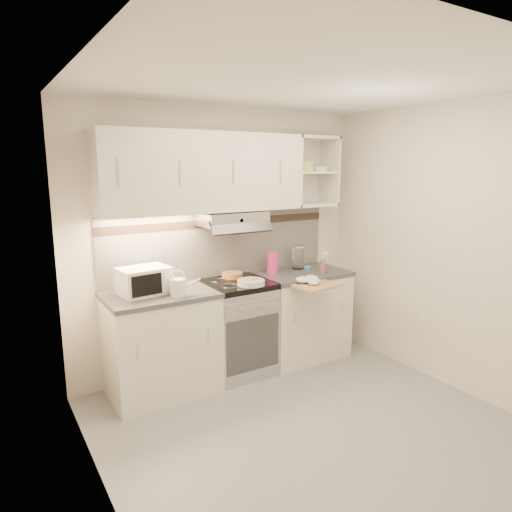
{
  "coord_description": "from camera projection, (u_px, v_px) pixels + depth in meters",
  "views": [
    {
      "loc": [
        -2.02,
        -2.49,
        1.95
      ],
      "look_at": [
        0.12,
        0.95,
        1.15
      ],
      "focal_mm": 32.0,
      "sensor_mm": 36.0,
      "label": 1
    }
  ],
  "objects": [
    {
      "name": "ground",
      "position": [
        308.0,
        425.0,
        3.5
      ],
      "size": [
        3.0,
        3.0,
        0.0
      ],
      "primitive_type": "plane",
      "color": "#97979A",
      "rests_on": "ground"
    },
    {
      "name": "room_shell",
      "position": [
        283.0,
        210.0,
        3.49
      ],
      "size": [
        3.04,
        2.84,
        2.52
      ],
      "color": "beige",
      "rests_on": "ground"
    },
    {
      "name": "base_cabinet_left",
      "position": [
        162.0,
        345.0,
        3.95
      ],
      "size": [
        0.9,
        0.6,
        0.86
      ],
      "primitive_type": "cube",
      "color": "silver",
      "rests_on": "ground"
    },
    {
      "name": "worktop_left",
      "position": [
        160.0,
        295.0,
        3.86
      ],
      "size": [
        0.92,
        0.62,
        0.04
      ],
      "primitive_type": "cube",
      "color": "#47474C",
      "rests_on": "base_cabinet_left"
    },
    {
      "name": "base_cabinet_right",
      "position": [
        300.0,
        316.0,
        4.72
      ],
      "size": [
        0.9,
        0.6,
        0.86
      ],
      "primitive_type": "cube",
      "color": "silver",
      "rests_on": "ground"
    },
    {
      "name": "worktop_right",
      "position": [
        301.0,
        274.0,
        4.64
      ],
      "size": [
        0.92,
        0.62,
        0.04
      ],
      "primitive_type": "cube",
      "color": "#47474C",
      "rests_on": "base_cabinet_right"
    },
    {
      "name": "electric_range",
      "position": [
        237.0,
        327.0,
        4.33
      ],
      "size": [
        0.6,
        0.6,
        0.9
      ],
      "color": "#B7B7BC",
      "rests_on": "ground"
    },
    {
      "name": "microwave",
      "position": [
        144.0,
        281.0,
        3.81
      ],
      "size": [
        0.43,
        0.34,
        0.23
      ],
      "rotation": [
        0.0,
        0.0,
        0.11
      ],
      "color": "white",
      "rests_on": "worktop_left"
    },
    {
      "name": "watering_can",
      "position": [
        179.0,
        287.0,
        3.75
      ],
      "size": [
        0.26,
        0.13,
        0.22
      ],
      "rotation": [
        0.0,
        0.0,
        -0.23
      ],
      "color": "silver",
      "rests_on": "worktop_left"
    },
    {
      "name": "plate_stack",
      "position": [
        251.0,
        282.0,
        4.11
      ],
      "size": [
        0.25,
        0.25,
        0.05
      ],
      "rotation": [
        0.0,
        0.0,
        -0.36
      ],
      "color": "silver",
      "rests_on": "electric_range"
    },
    {
      "name": "bread_loaf",
      "position": [
        232.0,
        275.0,
        4.39
      ],
      "size": [
        0.2,
        0.2,
        0.05
      ],
      "primitive_type": "cylinder",
      "color": "olive",
      "rests_on": "electric_range"
    },
    {
      "name": "pink_pitcher",
      "position": [
        273.0,
        262.0,
        4.55
      ],
      "size": [
        0.12,
        0.11,
        0.22
      ],
      "rotation": [
        0.0,
        0.0,
        -0.12
      ],
      "color": "#E8267D",
      "rests_on": "worktop_right"
    },
    {
      "name": "glass_jar",
      "position": [
        298.0,
        257.0,
        4.74
      ],
      "size": [
        0.13,
        0.13,
        0.25
      ],
      "rotation": [
        0.0,
        0.0,
        -0.35
      ],
      "color": "silver",
      "rests_on": "worktop_right"
    },
    {
      "name": "spice_jar",
      "position": [
        307.0,
        271.0,
        4.44
      ],
      "size": [
        0.07,
        0.07,
        0.1
      ],
      "rotation": [
        0.0,
        0.0,
        0.13
      ],
      "color": "white",
      "rests_on": "worktop_right"
    },
    {
      "name": "spray_bottle",
      "position": [
        323.0,
        264.0,
        4.56
      ],
      "size": [
        0.09,
        0.09,
        0.24
      ],
      "rotation": [
        0.0,
        0.0,
        -0.12
      ],
      "color": "pink",
      "rests_on": "worktop_right"
    },
    {
      "name": "cutting_board",
      "position": [
        314.0,
        285.0,
        4.23
      ],
      "size": [
        0.45,
        0.41,
        0.02
      ],
      "primitive_type": "cube",
      "rotation": [
        0.0,
        0.0,
        0.12
      ],
      "color": "tan",
      "rests_on": "base_cabinet_right"
    },
    {
      "name": "dish_towel",
      "position": [
        313.0,
        279.0,
        4.25
      ],
      "size": [
        0.31,
        0.28,
        0.07
      ],
      "primitive_type": null,
      "rotation": [
        0.0,
        0.0,
        0.2
      ],
      "color": "silver",
      "rests_on": "cutting_board"
    }
  ]
}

